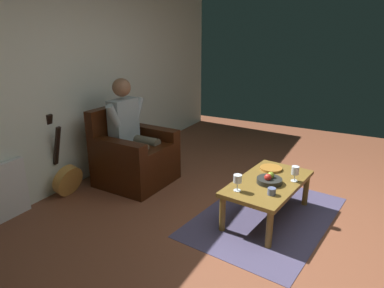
{
  "coord_description": "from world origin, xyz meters",
  "views": [
    {
      "loc": [
        3.0,
        0.51,
        1.87
      ],
      "look_at": [
        -0.37,
        -1.3,
        0.59
      ],
      "focal_mm": 32.97,
      "sensor_mm": 36.0,
      "label": 1
    }
  ],
  "objects": [
    {
      "name": "guitar",
      "position": [
        0.4,
        -2.51,
        0.22
      ],
      "size": [
        0.36,
        0.31,
        0.95
      ],
      "color": "#BC8139",
      "rests_on": "ground"
    },
    {
      "name": "wall_back",
      "position": [
        0.0,
        -2.72,
        1.27
      ],
      "size": [
        6.69,
        0.06,
        2.55
      ],
      "primitive_type": "cube",
      "color": "silver",
      "rests_on": "ground"
    },
    {
      "name": "decorative_dish",
      "position": [
        -0.51,
        -0.4,
        0.41
      ],
      "size": [
        0.23,
        0.23,
        0.02
      ],
      "primitive_type": "cylinder",
      "color": "#A86E2A",
      "rests_on": "coffee_table"
    },
    {
      "name": "rug",
      "position": [
        -0.2,
        -0.34,
        0.0
      ],
      "size": [
        1.9,
        1.39,
        0.01
      ],
      "primitive_type": "cube",
      "rotation": [
        0.0,
        0.0,
        -0.13
      ],
      "color": "#453F5D",
      "rests_on": "ground"
    },
    {
      "name": "person_seated",
      "position": [
        -0.26,
        -2.08,
        0.7
      ],
      "size": [
        0.64,
        0.6,
        1.29
      ],
      "rotation": [
        0.0,
        0.0,
        -0.05
      ],
      "color": "#909EA3",
      "rests_on": "ground"
    },
    {
      "name": "wine_glass_near",
      "position": [
        0.15,
        -0.54,
        0.51
      ],
      "size": [
        0.08,
        0.08,
        0.16
      ],
      "color": "silver",
      "rests_on": "coffee_table"
    },
    {
      "name": "armchair",
      "position": [
        -0.26,
        -2.06,
        0.33
      ],
      "size": [
        0.85,
        0.82,
        0.94
      ],
      "rotation": [
        0.0,
        0.0,
        -0.05
      ],
      "color": "#321507",
      "rests_on": "ground"
    },
    {
      "name": "coffee_table",
      "position": [
        -0.2,
        -0.34,
        0.34
      ],
      "size": [
        1.13,
        0.71,
        0.4
      ],
      "rotation": [
        0.0,
        0.0,
        -0.13
      ],
      "color": "brown",
      "rests_on": "ground"
    },
    {
      "name": "ground_plane",
      "position": [
        0.0,
        0.0,
        0.0
      ],
      "size": [
        7.55,
        7.55,
        0.0
      ],
      "primitive_type": "plane",
      "color": "brown"
    },
    {
      "name": "fruit_bowl",
      "position": [
        -0.16,
        -0.32,
        0.43
      ],
      "size": [
        0.25,
        0.25,
        0.11
      ],
      "color": "#252622",
      "rests_on": "coffee_table"
    },
    {
      "name": "wine_glass_far",
      "position": [
        -0.32,
        -0.11,
        0.5
      ],
      "size": [
        0.07,
        0.07,
        0.16
      ],
      "color": "silver",
      "rests_on": "coffee_table"
    },
    {
      "name": "candle_jar",
      "position": [
        0.08,
        -0.23,
        0.43
      ],
      "size": [
        0.08,
        0.08,
        0.07
      ],
      "primitive_type": "cylinder",
      "color": "slate",
      "rests_on": "coffee_table"
    }
  ]
}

